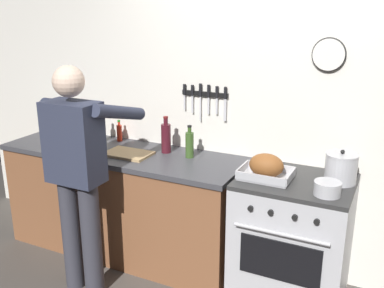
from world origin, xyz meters
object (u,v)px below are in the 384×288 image
object	(u,v)px
stock_pot	(341,168)
saucepan	(327,188)
bottle_olive_oil	(190,144)
roasting_pan	(266,168)
bottle_hot_sauce	(119,132)
bottle_vinegar	(100,129)
cutting_board	(128,154)
person_cook	(78,168)
stove	(292,239)
bottle_wine_red	(166,137)

from	to	relation	value
stock_pot	saucepan	bearing A→B (deg)	-98.83
bottle_olive_oil	stock_pot	bearing A→B (deg)	-0.69
roasting_pan	bottle_hot_sauce	distance (m)	1.43
bottle_vinegar	bottle_hot_sauce	distance (m)	0.17
stock_pot	bottle_hot_sauce	xyz separation A→B (m)	(-1.86, 0.14, -0.02)
cutting_board	person_cook	bearing A→B (deg)	-97.60
bottle_vinegar	bottle_hot_sauce	xyz separation A→B (m)	(0.13, 0.10, -0.04)
bottle_vinegar	stock_pot	bearing A→B (deg)	-0.95
stove	person_cook	xyz separation A→B (m)	(-1.38, -0.58, 0.50)
bottle_olive_oil	bottle_wine_red	world-z (taller)	bottle_wine_red
bottle_hot_sauce	cutting_board	bearing A→B (deg)	-45.60
bottle_vinegar	person_cook	bearing A→B (deg)	-63.99
bottle_vinegar	bottle_wine_red	world-z (taller)	bottle_wine_red
stove	roasting_pan	xyz separation A→B (m)	(-0.19, -0.06, 0.53)
person_cook	bottle_hot_sauce	world-z (taller)	person_cook
stove	cutting_board	size ratio (longest dim) A/B	2.50
stock_pot	saucepan	xyz separation A→B (m)	(-0.04, -0.25, -0.06)
stove	roasting_pan	distance (m)	0.56
stock_pot	bottle_olive_oil	world-z (taller)	bottle_olive_oil
saucepan	bottle_vinegar	xyz separation A→B (m)	(-1.95, 0.28, 0.07)
person_cook	roasting_pan	bearing A→B (deg)	-65.07
roasting_pan	bottle_wine_red	world-z (taller)	bottle_wine_red
saucepan	bottle_wine_red	world-z (taller)	bottle_wine_red
bottle_vinegar	saucepan	bearing A→B (deg)	-8.30
stock_pot	bottle_olive_oil	size ratio (longest dim) A/B	0.88
person_cook	bottle_olive_oil	xyz separation A→B (m)	(0.53, 0.67, 0.05)
bottle_hot_sauce	stock_pot	bearing A→B (deg)	-4.16
saucepan	bottle_wine_red	size ratio (longest dim) A/B	0.57
cutting_board	bottle_vinegar	distance (m)	0.46
stove	bottle_wine_red	bearing A→B (deg)	173.38
stove	bottle_wine_red	world-z (taller)	bottle_wine_red
stove	stock_pot	world-z (taller)	stock_pot
person_cook	bottle_vinegar	world-z (taller)	person_cook
person_cook	saucepan	size ratio (longest dim) A/B	9.89
person_cook	cutting_board	bearing A→B (deg)	-5.99
person_cook	stock_pot	xyz separation A→B (m)	(1.65, 0.66, 0.05)
saucepan	cutting_board	xyz separation A→B (m)	(-1.54, 0.10, -0.03)
roasting_pan	bottle_hot_sauce	world-z (taller)	bottle_hot_sauce
stove	bottle_vinegar	xyz separation A→B (m)	(-1.72, 0.12, 0.56)
stock_pot	bottle_vinegar	xyz separation A→B (m)	(-1.99, 0.03, 0.01)
cutting_board	bottle_wine_red	bearing A→B (deg)	38.42
stove	bottle_wine_red	size ratio (longest dim) A/B	3.05
stove	bottle_olive_oil	bearing A→B (deg)	173.39
stock_pot	bottle_hot_sauce	world-z (taller)	stock_pot
bottle_vinegar	bottle_wine_red	size ratio (longest dim) A/B	0.92
roasting_pan	bottle_vinegar	bearing A→B (deg)	173.19
saucepan	cutting_board	distance (m)	1.55
stock_pot	bottle_vinegar	size ratio (longest dim) A/B	0.83
stock_pot	bottle_vinegar	distance (m)	1.99
bottle_wine_red	bottle_hot_sauce	size ratio (longest dim) A/B	1.59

